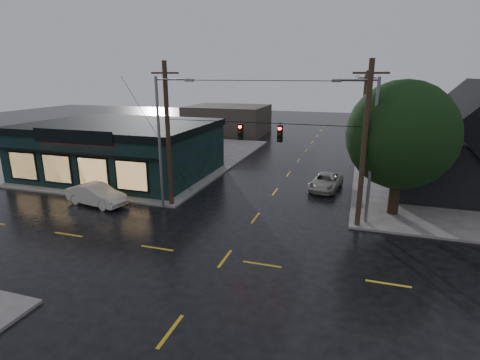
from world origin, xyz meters
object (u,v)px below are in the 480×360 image
(corner_tree, at_px, (401,135))
(utility_pole_ne, at_px, (357,227))
(utility_pole_nw, at_px, (172,206))
(suv_silver, at_px, (326,182))
(sedan_cream, at_px, (97,195))

(corner_tree, distance_m, utility_pole_ne, 6.58)
(utility_pole_nw, bearing_deg, suv_silver, 35.79)
(utility_pole_nw, distance_m, suv_silver, 12.79)
(corner_tree, xyz_separation_m, utility_pole_nw, (-15.25, -2.84, -5.49))
(sedan_cream, height_order, suv_silver, sedan_cream)
(suv_silver, bearing_deg, corner_tree, -35.90)
(utility_pole_ne, distance_m, sedan_cream, 18.37)
(corner_tree, xyz_separation_m, sedan_cream, (-20.55, -4.34, -4.72))
(sedan_cream, bearing_deg, corner_tree, -68.10)
(utility_pole_nw, bearing_deg, corner_tree, 10.54)
(utility_pole_ne, distance_m, suv_silver, 7.95)
(utility_pole_nw, bearing_deg, utility_pole_ne, 0.00)
(corner_tree, height_order, suv_silver, corner_tree)
(utility_pole_ne, relative_size, sedan_cream, 2.16)
(sedan_cream, xyz_separation_m, suv_silver, (15.66, 8.97, -0.13))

